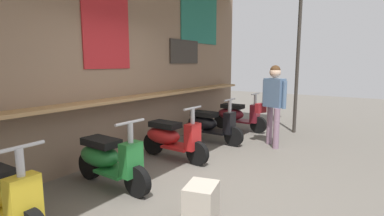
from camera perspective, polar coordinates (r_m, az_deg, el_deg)
name	(u,v)px	position (r m, az deg, el deg)	size (l,w,h in m)	color
ground_plane	(202,185)	(4.22, 2.04, -14.74)	(26.24, 26.24, 0.00)	#605B54
market_stall_facade	(106,40)	(5.12, -16.32, 12.53)	(9.37, 2.45, 3.72)	#7F6651
scooter_green	(107,158)	(4.23, -16.10, -9.38)	(0.46, 1.40, 0.97)	#237533
scooter_red	(170,137)	(5.20, -4.21, -5.67)	(0.46, 1.40, 0.97)	red
scooter_black	(209,124)	(6.28, 3.32, -3.16)	(0.46, 1.40, 0.97)	black
scooter_maroon	(237,115)	(7.48, 8.65, -1.33)	(0.46, 1.40, 0.97)	maroon
shopper_with_handbag	(273,98)	(6.10, 15.50, 1.93)	(0.42, 0.66, 1.64)	gray
merchandise_crate	(201,205)	(3.22, 1.82, -18.25)	(0.38, 0.30, 0.44)	#B2A899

